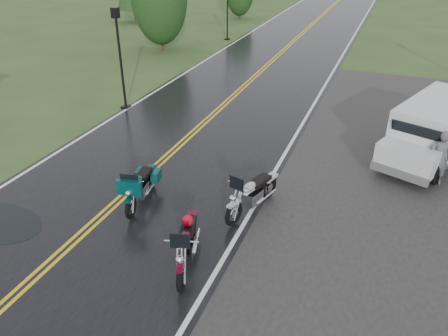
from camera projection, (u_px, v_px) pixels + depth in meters
name	position (u px, v px, depth m)	size (l,w,h in m)	color
ground	(105.00, 214.00, 12.24)	(120.00, 120.00, 0.00)	#2D471E
road	(230.00, 100.00, 20.41)	(8.00, 100.00, 0.04)	black
motorcycle_red	(180.00, 266.00, 9.31)	(0.85, 2.35, 1.39)	#530918
motorcycle_teal	(130.00, 199.00, 11.71)	(0.80, 2.20, 1.30)	#05383A
motorcycle_silver	(234.00, 205.00, 11.39)	(0.85, 2.35, 1.39)	#A7AAAF
van_white	(389.00, 140.00, 14.13)	(1.95, 5.21, 2.04)	silver
person_at_van	(439.00, 158.00, 13.27)	(0.65, 0.43, 1.78)	#4D4D52
lamp_post_near_left	(121.00, 60.00, 18.45)	(0.37, 0.37, 4.33)	black
lamp_post_far_left	(227.00, 11.00, 30.63)	(0.34, 0.34, 3.99)	black
tree_left_mid	(160.00, 6.00, 27.44)	(3.56, 3.56, 5.56)	#1E3D19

